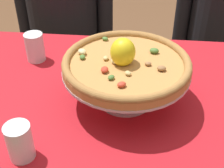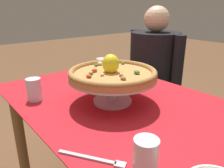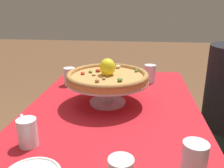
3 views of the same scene
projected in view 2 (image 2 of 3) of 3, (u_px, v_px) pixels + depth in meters
name	position (u px, v px, depth m)	size (l,w,h in m)	color
dining_table	(122.00, 125.00, 1.04)	(1.29, 0.81, 0.75)	olive
pizza_stand	(113.00, 84.00, 0.98)	(0.39, 0.39, 0.12)	#B7B7C1
pizza	(112.00, 73.00, 0.96)	(0.39, 0.39, 0.10)	#BC8447
water_glass_front_left	(34.00, 91.00, 1.02)	(0.07, 0.07, 0.10)	white
water_glass_back_left	(102.00, 68.00, 1.38)	(0.07, 0.07, 0.11)	white
water_glass_front_right	(146.00, 158.00, 0.57)	(0.07, 0.07, 0.10)	silver
dinner_fork	(95.00, 159.00, 0.63)	(0.19, 0.13, 0.01)	#B7B7C1
diner_left	(153.00, 81.00, 1.79)	(0.54, 0.40, 1.17)	#1E3833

